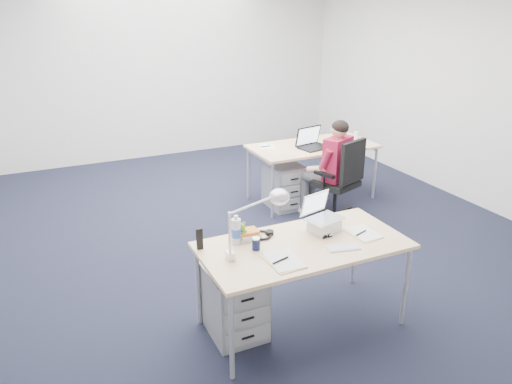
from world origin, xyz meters
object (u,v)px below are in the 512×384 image
Objects in this scene: seated_person at (327,168)px; drawer_pedestal_near at (234,302)px; can_koozie at (256,244)px; cordless_phone at (200,239)px; desk_lamp at (249,224)px; far_cup at (356,135)px; headphones at (261,235)px; desk_near at (303,249)px; desk_far at (313,149)px; bear_figurine at (241,232)px; dark_laptop at (315,138)px; computer_mouse at (327,233)px; drawer_pedestal_far at (284,186)px; sunglasses at (327,237)px; office_chair at (337,197)px; water_bottle at (236,230)px; book_stack at (248,235)px; silver_laptop at (325,214)px; wireless_keyboard at (343,248)px.

drawer_pedestal_near is (-1.89, -1.65, -0.33)m from seated_person.
can_koozie is 0.57× the size of cordless_phone.
far_cup is at bearing 42.95° from desk_lamp.
headphones is 2.39× the size of far_cup.
desk_near is 16.46× the size of can_koozie.
desk_lamp is (-1.82, -1.77, 0.38)m from seated_person.
bear_figurine reaches higher than desk_far.
dark_laptop reaches higher than cordless_phone.
seated_person is 11.29× the size of computer_mouse.
desk_lamp is at bearing -123.67° from drawer_pedestal_far.
drawer_pedestal_far is 5.20× the size of computer_mouse.
headphones reaches higher than sunglasses.
dark_laptop is 0.77m from far_cup.
computer_mouse is at bearing -109.90° from drawer_pedestal_far.
desk_near is 2.20m from office_chair.
water_bottle is 1.36× the size of book_stack.
desk_near is 0.26m from computer_mouse.
bear_figurine reaches higher than drawer_pedestal_far.
bear_figurine reaches higher than can_koozie.
far_cup reaches higher than headphones.
silver_laptop is (0.26, 0.12, 0.20)m from desk_near.
drawer_pedestal_near is 1.10× the size of desk_lamp.
drawer_pedestal_near is 3.24× the size of cordless_phone.
office_chair is 10.35× the size of can_koozie.
computer_mouse is at bearing -130.03° from dark_laptop.
cordless_phone is (-0.28, 0.03, -0.03)m from water_bottle.
desk_lamp reaches higher than bear_figurine.
desk_near is at bearing -34.33° from bear_figurine.
book_stack is 0.35× the size of desk_lamp.
seated_person reaches higher than drawer_pedestal_near.
computer_mouse is (-0.80, -2.20, 0.47)m from drawer_pedestal_far.
far_cup is (1.95, 2.57, 0.04)m from wireless_keyboard.
seated_person is 3.97× the size of silver_laptop.
drawer_pedestal_near is 1.00× the size of drawer_pedestal_far.
dark_laptop is (1.81, 2.13, 0.09)m from can_koozie.
wireless_keyboard is at bearing -109.41° from silver_laptop.
desk_far is at bearing 46.29° from silver_laptop.
computer_mouse is 0.69m from bear_figurine.
drawer_pedestal_near is at bearing -165.08° from seated_person.
wireless_keyboard is 0.49× the size of desk_lamp.
can_koozie is at bearing -129.39° from desk_far.
drawer_pedestal_far is at bearing 162.35° from dark_laptop.
computer_mouse is (-1.24, -2.28, 0.07)m from desk_far.
far_cup is (1.96, 2.37, 0.03)m from sunglasses.
far_cup is at bearing 9.56° from seated_person.
desk_near is at bearing -153.53° from seated_person.
far_cup reaches higher than desk_near.
desk_far is 2.88m from water_bottle.
desk_near is at bearing -25.28° from water_bottle.
desk_far is 2.84m from bear_figurine.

